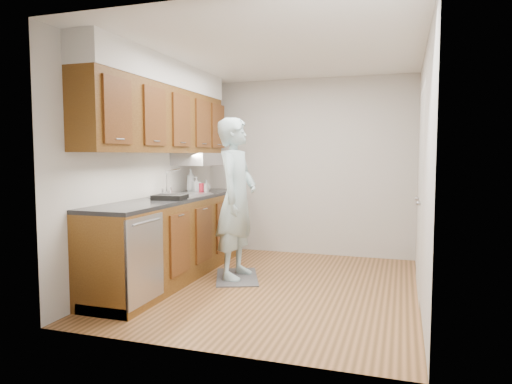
% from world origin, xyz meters
% --- Properties ---
extents(floor, '(3.50, 3.50, 0.00)m').
position_xyz_m(floor, '(0.00, 0.00, 0.00)').
color(floor, '#9E673C').
rests_on(floor, ground).
extents(ceiling, '(3.50, 3.50, 0.00)m').
position_xyz_m(ceiling, '(0.00, 0.00, 2.50)').
color(ceiling, white).
rests_on(ceiling, wall_left).
extents(wall_left, '(0.02, 3.50, 2.50)m').
position_xyz_m(wall_left, '(-1.50, 0.00, 1.25)').
color(wall_left, '#BCB8B0').
rests_on(wall_left, floor).
extents(wall_right, '(0.02, 3.50, 2.50)m').
position_xyz_m(wall_right, '(1.50, 0.00, 1.25)').
color(wall_right, '#BCB8B0').
rests_on(wall_right, floor).
extents(wall_back, '(3.00, 0.02, 2.50)m').
position_xyz_m(wall_back, '(0.00, 1.75, 1.25)').
color(wall_back, '#BCB8B0').
rests_on(wall_back, floor).
extents(counter, '(0.64, 2.80, 1.30)m').
position_xyz_m(counter, '(-1.20, -0.00, 0.49)').
color(counter, brown).
rests_on(counter, floor).
extents(upper_cabinets, '(0.47, 2.80, 1.21)m').
position_xyz_m(upper_cabinets, '(-1.33, 0.05, 1.95)').
color(upper_cabinets, brown).
rests_on(upper_cabinets, wall_left).
extents(closet_door, '(0.02, 1.22, 2.05)m').
position_xyz_m(closet_door, '(1.49, 0.30, 1.02)').
color(closet_door, white).
rests_on(closet_door, wall_right).
extents(floor_mat, '(0.72, 0.91, 0.01)m').
position_xyz_m(floor_mat, '(-0.50, 0.20, 0.01)').
color(floor_mat, slate).
rests_on(floor_mat, floor).
extents(person, '(0.50, 0.74, 2.08)m').
position_xyz_m(person, '(-0.50, 0.20, 1.05)').
color(person, '#A4C3C8').
rests_on(person, floor_mat).
extents(soap_bottle_a, '(0.15, 0.15, 0.30)m').
position_xyz_m(soap_bottle_a, '(-1.36, 0.79, 1.09)').
color(soap_bottle_a, '#B6BFC6').
rests_on(soap_bottle_a, counter).
extents(soap_bottle_b, '(0.13, 0.13, 0.20)m').
position_xyz_m(soap_bottle_b, '(-1.23, 0.70, 1.04)').
color(soap_bottle_b, '#B6BFC6').
rests_on(soap_bottle_b, counter).
extents(soap_bottle_c, '(0.15, 0.15, 0.15)m').
position_xyz_m(soap_bottle_c, '(-1.20, 0.93, 1.01)').
color(soap_bottle_c, '#B6BFC6').
rests_on(soap_bottle_c, counter).
extents(soda_can, '(0.09, 0.09, 0.13)m').
position_xyz_m(soda_can, '(-1.12, 0.60, 1.00)').
color(soda_can, '#A91D2E').
rests_on(soda_can, counter).
extents(steel_can, '(0.09, 0.09, 0.13)m').
position_xyz_m(steel_can, '(-1.05, 0.58, 1.00)').
color(steel_can, '#A5A5AA').
rests_on(steel_can, counter).
extents(dish_rack, '(0.36, 0.31, 0.05)m').
position_xyz_m(dish_rack, '(-1.10, -0.27, 0.97)').
color(dish_rack, black).
rests_on(dish_rack, counter).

